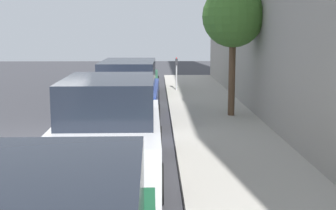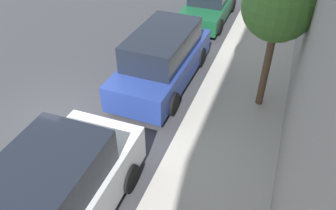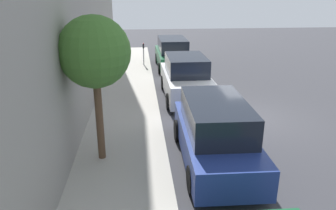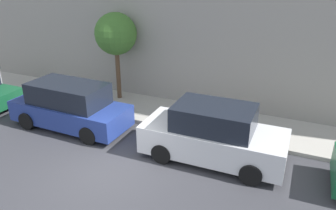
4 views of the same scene
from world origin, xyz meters
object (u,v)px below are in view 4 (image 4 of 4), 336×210
Objects in this scene: parked_minivan_third at (70,106)px; street_tree at (116,34)px; parking_meter_far at (0,73)px; parked_suv_second at (213,135)px.

street_tree reaches higher than parked_minivan_third.
parked_minivan_third is 3.35× the size of parking_meter_far.
parked_suv_second is 1.17× the size of street_tree.
parking_meter_far is (1.81, 6.03, 0.13)m from parked_minivan_third.
parking_meter_far is (1.82, 12.06, 0.12)m from parked_suv_second.
parked_minivan_third is at bearing 89.87° from parked_suv_second.
parked_minivan_third is (0.01, 6.03, -0.01)m from parked_suv_second.
street_tree is at bearing -4.30° from parked_minivan_third.
parked_suv_second is 7.07m from street_tree.
parked_suv_second is 12.20m from parking_meter_far.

